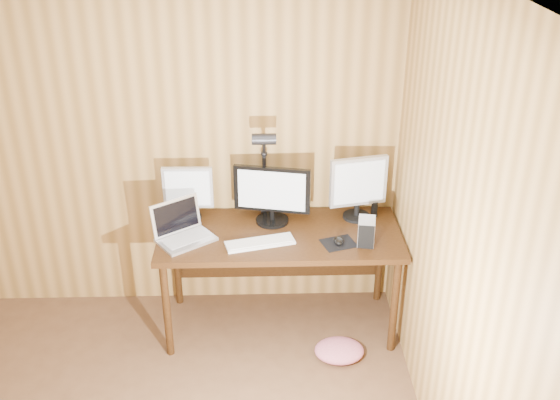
{
  "coord_description": "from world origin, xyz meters",
  "views": [
    {
      "loc": [
        0.82,
        -2.12,
        2.91
      ],
      "look_at": [
        0.93,
        1.58,
        1.02
      ],
      "focal_mm": 42.0,
      "sensor_mm": 36.0,
      "label": 1
    }
  ],
  "objects_px": {
    "phone": "(255,242)",
    "speaker": "(374,209)",
    "laptop": "(182,230)",
    "keyboard": "(260,243)",
    "monitor_left": "(188,192)",
    "monitor_center": "(272,194)",
    "hard_drive": "(366,231)",
    "mouse": "(339,240)",
    "desk_lamp": "(264,161)",
    "desk": "(279,243)",
    "monitor_right": "(358,186)"
  },
  "relations": [
    {
      "from": "phone",
      "to": "hard_drive",
      "type": "bearing_deg",
      "value": 17.51
    },
    {
      "from": "phone",
      "to": "mouse",
      "type": "bearing_deg",
      "value": 16.79
    },
    {
      "from": "monitor_center",
      "to": "monitor_left",
      "type": "relative_size",
      "value": 1.33
    },
    {
      "from": "speaker",
      "to": "desk_lamp",
      "type": "relative_size",
      "value": 0.16
    },
    {
      "from": "monitor_left",
      "to": "phone",
      "type": "bearing_deg",
      "value": -36.6
    },
    {
      "from": "monitor_center",
      "to": "desk_lamp",
      "type": "height_order",
      "value": "desk_lamp"
    },
    {
      "from": "desk",
      "to": "mouse",
      "type": "height_order",
      "value": "mouse"
    },
    {
      "from": "monitor_center",
      "to": "keyboard",
      "type": "xyz_separation_m",
      "value": [
        -0.08,
        -0.29,
        -0.2
      ]
    },
    {
      "from": "keyboard",
      "to": "phone",
      "type": "distance_m",
      "value": 0.03
    },
    {
      "from": "desk",
      "to": "monitor_center",
      "type": "distance_m",
      "value": 0.34
    },
    {
      "from": "hard_drive",
      "to": "laptop",
      "type": "bearing_deg",
      "value": -174.77
    },
    {
      "from": "desk",
      "to": "hard_drive",
      "type": "bearing_deg",
      "value": -21.5
    },
    {
      "from": "desk",
      "to": "hard_drive",
      "type": "distance_m",
      "value": 0.62
    },
    {
      "from": "monitor_left",
      "to": "keyboard",
      "type": "bearing_deg",
      "value": -35.53
    },
    {
      "from": "monitor_center",
      "to": "desk_lamp",
      "type": "relative_size",
      "value": 0.75
    },
    {
      "from": "monitor_center",
      "to": "desk_lamp",
      "type": "bearing_deg",
      "value": 137.31
    },
    {
      "from": "monitor_center",
      "to": "hard_drive",
      "type": "relative_size",
      "value": 3.03
    },
    {
      "from": "monitor_left",
      "to": "monitor_right",
      "type": "relative_size",
      "value": 0.86
    },
    {
      "from": "desk",
      "to": "desk_lamp",
      "type": "height_order",
      "value": "desk_lamp"
    },
    {
      "from": "phone",
      "to": "monitor_center",
      "type": "bearing_deg",
      "value": 86.45
    },
    {
      "from": "monitor_right",
      "to": "desk_lamp",
      "type": "bearing_deg",
      "value": 165.13
    },
    {
      "from": "phone",
      "to": "laptop",
      "type": "bearing_deg",
      "value": -170.96
    },
    {
      "from": "desk",
      "to": "keyboard",
      "type": "bearing_deg",
      "value": -121.9
    },
    {
      "from": "monitor_center",
      "to": "desk_lamp",
      "type": "distance_m",
      "value": 0.23
    },
    {
      "from": "desk",
      "to": "hard_drive",
      "type": "relative_size",
      "value": 9.48
    },
    {
      "from": "keyboard",
      "to": "desk_lamp",
      "type": "height_order",
      "value": "desk_lamp"
    },
    {
      "from": "monitor_left",
      "to": "keyboard",
      "type": "height_order",
      "value": "monitor_left"
    },
    {
      "from": "laptop",
      "to": "speaker",
      "type": "distance_m",
      "value": 1.32
    },
    {
      "from": "mouse",
      "to": "keyboard",
      "type": "bearing_deg",
      "value": 170.3
    },
    {
      "from": "phone",
      "to": "speaker",
      "type": "relative_size",
      "value": 0.94
    },
    {
      "from": "speaker",
      "to": "monitor_left",
      "type": "bearing_deg",
      "value": 179.97
    },
    {
      "from": "laptop",
      "to": "desk_lamp",
      "type": "xyz_separation_m",
      "value": [
        0.54,
        0.27,
        0.36
      ]
    },
    {
      "from": "desk",
      "to": "monitor_right",
      "type": "bearing_deg",
      "value": 13.04
    },
    {
      "from": "monitor_center",
      "to": "keyboard",
      "type": "distance_m",
      "value": 0.36
    },
    {
      "from": "monitor_right",
      "to": "keyboard",
      "type": "relative_size",
      "value": 0.97
    },
    {
      "from": "monitor_center",
      "to": "mouse",
      "type": "bearing_deg",
      "value": -24.0
    },
    {
      "from": "mouse",
      "to": "hard_drive",
      "type": "relative_size",
      "value": 0.64
    },
    {
      "from": "phone",
      "to": "monitor_left",
      "type": "bearing_deg",
      "value": 161.21
    },
    {
      "from": "phone",
      "to": "speaker",
      "type": "distance_m",
      "value": 0.89
    },
    {
      "from": "monitor_right",
      "to": "monitor_left",
      "type": "bearing_deg",
      "value": 166.52
    },
    {
      "from": "monitor_right",
      "to": "speaker",
      "type": "height_order",
      "value": "monitor_right"
    },
    {
      "from": "keyboard",
      "to": "monitor_left",
      "type": "bearing_deg",
      "value": 129.2
    },
    {
      "from": "hard_drive",
      "to": "desk_lamp",
      "type": "distance_m",
      "value": 0.82
    },
    {
      "from": "mouse",
      "to": "hard_drive",
      "type": "xyz_separation_m",
      "value": [
        0.17,
        0.0,
        0.06
      ]
    },
    {
      "from": "desk",
      "to": "monitor_center",
      "type": "relative_size",
      "value": 3.13
    },
    {
      "from": "laptop",
      "to": "phone",
      "type": "xyz_separation_m",
      "value": [
        0.47,
        -0.08,
        -0.06
      ]
    },
    {
      "from": "monitor_center",
      "to": "laptop",
      "type": "height_order",
      "value": "monitor_center"
    },
    {
      "from": "laptop",
      "to": "keyboard",
      "type": "bearing_deg",
      "value": -46.03
    },
    {
      "from": "monitor_right",
      "to": "laptop",
      "type": "bearing_deg",
      "value": 179.26
    },
    {
      "from": "hard_drive",
      "to": "desk_lamp",
      "type": "height_order",
      "value": "desk_lamp"
    }
  ]
}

